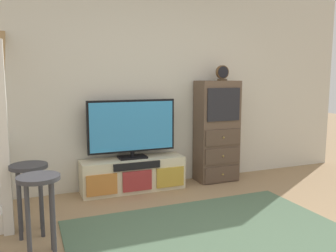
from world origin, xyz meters
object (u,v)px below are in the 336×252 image
side_cabinet (217,131)px  desk_clock (222,73)px  television (132,127)px  bar_stool_far (29,182)px  media_console (133,174)px  bar_stool_near (39,197)px

side_cabinet → desk_clock: (0.06, -0.01, 0.82)m
television → bar_stool_far: size_ratio=1.70×
television → side_cabinet: 1.24m
media_console → bar_stool_far: (-1.25, -0.88, 0.29)m
media_console → television: 0.62m
television → desk_clock: desk_clock is taller
media_console → television: bearing=90.0°
television → desk_clock: size_ratio=5.46×
side_cabinet → bar_stool_near: side_cabinet is taller
media_console → side_cabinet: 1.33m
desk_clock → media_console: bearing=179.8°
media_console → television: size_ratio=1.17×
media_console → bar_stool_near: 1.83m
media_console → desk_clock: 1.84m
side_cabinet → bar_stool_near: size_ratio=2.06×
side_cabinet → desk_clock: size_ratio=6.76×
desk_clock → television: bearing=178.7°
desk_clock → bar_stool_far: desk_clock is taller
desk_clock → bar_stool_near: desk_clock is taller
media_console → bar_stool_far: size_ratio=1.98×
television → desk_clock: 1.47m
television → media_console: bearing=-90.0°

